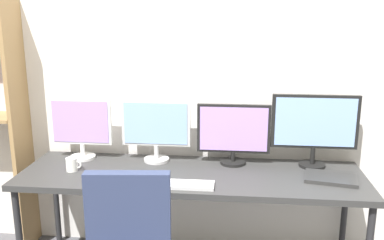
{
  "coord_description": "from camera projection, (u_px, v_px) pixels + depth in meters",
  "views": [
    {
      "loc": [
        0.28,
        -2.05,
        1.77
      ],
      "look_at": [
        0.0,
        0.65,
        1.09
      ],
      "focal_mm": 39.96,
      "sensor_mm": 36.0,
      "label": 1
    }
  ],
  "objects": [
    {
      "name": "wall_back",
      "position": [
        197.0,
        80.0,
        3.11
      ],
      "size": [
        4.68,
        0.1,
        2.6
      ],
      "color": "silver",
      "rests_on": "ground_plane"
    },
    {
      "name": "desk",
      "position": [
        191.0,
        180.0,
        2.85
      ],
      "size": [
        2.28,
        0.68,
        0.74
      ],
      "color": "#333333",
      "rests_on": "ground_plane"
    },
    {
      "name": "monitor_far_left",
      "position": [
        81.0,
        126.0,
        3.07
      ],
      "size": [
        0.44,
        0.18,
        0.45
      ],
      "color": "silver",
      "rests_on": "desk"
    },
    {
      "name": "monitor_center_left",
      "position": [
        156.0,
        127.0,
        3.01
      ],
      "size": [
        0.49,
        0.18,
        0.44
      ],
      "color": "silver",
      "rests_on": "desk"
    },
    {
      "name": "monitor_center_right",
      "position": [
        234.0,
        132.0,
        2.96
      ],
      "size": [
        0.51,
        0.18,
        0.43
      ],
      "color": "black",
      "rests_on": "desk"
    },
    {
      "name": "monitor_far_right",
      "position": [
        315.0,
        126.0,
        2.89
      ],
      "size": [
        0.58,
        0.18,
        0.5
      ],
      "color": "black",
      "rests_on": "desk"
    },
    {
      "name": "keyboard_main",
      "position": [
        187.0,
        185.0,
        2.62
      ],
      "size": [
        0.33,
        0.13,
        0.02
      ],
      "primitive_type": "cube",
      "color": "silver",
      "rests_on": "desk"
    },
    {
      "name": "computer_mouse",
      "position": [
        147.0,
        179.0,
        2.7
      ],
      "size": [
        0.06,
        0.1,
        0.03
      ],
      "primitive_type": "ellipsoid",
      "color": "silver",
      "rests_on": "desk"
    },
    {
      "name": "laptop_closed",
      "position": [
        331.0,
        178.0,
        2.72
      ],
      "size": [
        0.36,
        0.28,
        0.02
      ],
      "primitive_type": "cube",
      "rotation": [
        0.0,
        0.0,
        -0.2
      ],
      "color": "#2D2D2D",
      "rests_on": "desk"
    },
    {
      "name": "coffee_mug",
      "position": [
        72.0,
        164.0,
        2.87
      ],
      "size": [
        0.11,
        0.08,
        0.09
      ],
      "color": "white",
      "rests_on": "desk"
    }
  ]
}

